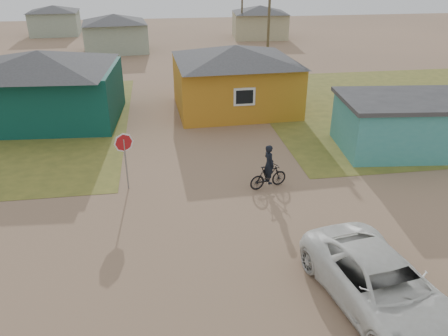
% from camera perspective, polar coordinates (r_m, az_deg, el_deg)
% --- Properties ---
extents(ground, '(120.00, 120.00, 0.00)m').
position_cam_1_polar(ground, '(14.66, 1.22, -9.70)').
color(ground, '#987457').
extents(grass_ne, '(20.00, 18.00, 0.00)m').
position_cam_1_polar(grass_ne, '(30.73, 23.57, 7.56)').
color(grass_ne, olive).
rests_on(grass_ne, ground).
extents(house_teal, '(8.93, 7.08, 4.00)m').
position_cam_1_polar(house_teal, '(26.84, -22.55, 9.92)').
color(house_teal, '#0A3931').
rests_on(house_teal, ground).
extents(house_yellow, '(7.72, 6.76, 3.90)m').
position_cam_1_polar(house_yellow, '(26.96, 1.44, 11.81)').
color(house_yellow, '#BC7A1D').
rests_on(house_yellow, ground).
extents(shed_turquoise, '(6.71, 4.93, 2.60)m').
position_cam_1_polar(shed_turquoise, '(22.80, 22.58, 5.36)').
color(shed_turquoise, teal).
rests_on(shed_turquoise, ground).
extents(house_pale_west, '(7.04, 6.15, 3.60)m').
position_cam_1_polar(house_pale_west, '(46.40, -14.03, 16.82)').
color(house_pale_west, '#95A38C').
rests_on(house_pale_west, ground).
extents(house_beige_east, '(6.95, 6.05, 3.60)m').
position_cam_1_polar(house_beige_east, '(53.56, 4.68, 18.57)').
color(house_beige_east, tan).
rests_on(house_beige_east, ground).
extents(house_pale_north, '(6.28, 5.81, 3.40)m').
position_cam_1_polar(house_pale_north, '(59.35, -21.24, 17.62)').
color(house_pale_north, '#95A38C').
rests_on(house_pale_north, ground).
extents(utility_pole_near, '(1.40, 0.20, 8.00)m').
position_cam_1_polar(utility_pole_near, '(35.11, 5.87, 18.51)').
color(utility_pole_near, brown).
rests_on(utility_pole_near, ground).
extents(utility_pole_far, '(1.40, 0.20, 8.00)m').
position_cam_1_polar(utility_pole_far, '(50.86, 2.38, 20.83)').
color(utility_pole_far, brown).
rests_on(utility_pole_far, ground).
extents(stop_sign, '(0.79, 0.06, 2.42)m').
position_cam_1_polar(stop_sign, '(17.52, -12.88, 2.52)').
color(stop_sign, gray).
rests_on(stop_sign, ground).
extents(cyclist, '(1.72, 0.90, 1.87)m').
position_cam_1_polar(cyclist, '(17.72, 5.83, -0.58)').
color(cyclist, black).
rests_on(cyclist, ground).
extents(vehicle, '(3.25, 5.60, 1.47)m').
position_cam_1_polar(vehicle, '(12.60, 19.89, -14.19)').
color(vehicle, white).
rests_on(vehicle, ground).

